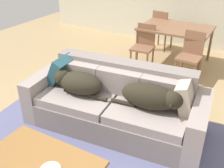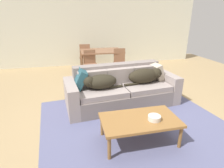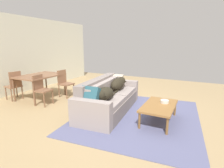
{
  "view_description": "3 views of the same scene",
  "coord_description": "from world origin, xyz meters",
  "px_view_note": "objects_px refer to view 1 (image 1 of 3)",
  "views": [
    {
      "loc": [
        1.42,
        -2.4,
        2.3
      ],
      "look_at": [
        -0.13,
        0.34,
        0.59
      ],
      "focal_mm": 42.87,
      "sensor_mm": 36.0,
      "label": 1
    },
    {
      "loc": [
        -1.07,
        -3.33,
        1.86
      ],
      "look_at": [
        -0.28,
        0.15,
        0.53
      ],
      "focal_mm": 29.63,
      "sensor_mm": 36.0,
      "label": 2
    },
    {
      "loc": [
        -3.93,
        -1.82,
        1.74
      ],
      "look_at": [
        -0.11,
        0.12,
        0.76
      ],
      "focal_mm": 28.27,
      "sensor_mm": 36.0,
      "label": 3
    }
  ],
  "objects_px": {
    "dining_chair_near_right": "(191,54)",
    "coffee_table": "(41,164)",
    "couch": "(116,104)",
    "throw_pillow_by_right_arm": "(186,97)",
    "dining_chair_near_left": "(144,44)",
    "dog_on_left_cushion": "(78,82)",
    "dining_table": "(176,30)",
    "dog_on_right_cushion": "(153,97)",
    "dining_chair_far_left": "(161,29)",
    "throw_pillow_by_left_arm": "(61,70)"
  },
  "relations": [
    {
      "from": "throw_pillow_by_left_arm",
      "to": "dining_chair_far_left",
      "type": "distance_m",
      "value": 3.11
    },
    {
      "from": "dog_on_right_cushion",
      "to": "coffee_table",
      "type": "xyz_separation_m",
      "value": [
        -0.62,
        -1.3,
        -0.27
      ]
    },
    {
      "from": "dog_on_left_cushion",
      "to": "dining_chair_near_left",
      "type": "relative_size",
      "value": 0.92
    },
    {
      "from": "dining_chair_near_right",
      "to": "dining_chair_far_left",
      "type": "bearing_deg",
      "value": 134.25
    },
    {
      "from": "throw_pillow_by_right_arm",
      "to": "dining_table",
      "type": "relative_size",
      "value": 0.27
    },
    {
      "from": "dining_chair_near_left",
      "to": "dining_chair_near_right",
      "type": "bearing_deg",
      "value": -5.75
    },
    {
      "from": "dining_chair_near_right",
      "to": "coffee_table",
      "type": "bearing_deg",
      "value": -96.25
    },
    {
      "from": "throw_pillow_by_left_arm",
      "to": "dining_chair_near_right",
      "type": "relative_size",
      "value": 0.46
    },
    {
      "from": "dog_on_right_cushion",
      "to": "dining_table",
      "type": "xyz_separation_m",
      "value": [
        -0.53,
        2.53,
        0.07
      ]
    },
    {
      "from": "dining_chair_far_left",
      "to": "coffee_table",
      "type": "bearing_deg",
      "value": 102.53
    },
    {
      "from": "throw_pillow_by_left_arm",
      "to": "throw_pillow_by_right_arm",
      "type": "xyz_separation_m",
      "value": [
        1.77,
        0.18,
        -0.01
      ]
    },
    {
      "from": "couch",
      "to": "dining_table",
      "type": "distance_m",
      "value": 2.5
    },
    {
      "from": "dog_on_left_cushion",
      "to": "dining_table",
      "type": "height_order",
      "value": "dining_table"
    },
    {
      "from": "dog_on_left_cushion",
      "to": "dining_chair_near_right",
      "type": "height_order",
      "value": "dining_chair_near_right"
    },
    {
      "from": "couch",
      "to": "throw_pillow_by_right_arm",
      "type": "relative_size",
      "value": 6.56
    },
    {
      "from": "coffee_table",
      "to": "dining_table",
      "type": "bearing_deg",
      "value": 88.62
    },
    {
      "from": "throw_pillow_by_left_arm",
      "to": "dining_table",
      "type": "distance_m",
      "value": 2.66
    },
    {
      "from": "coffee_table",
      "to": "dining_table",
      "type": "xyz_separation_m",
      "value": [
        0.09,
        3.83,
        0.33
      ]
    },
    {
      "from": "dog_on_right_cushion",
      "to": "dining_chair_far_left",
      "type": "bearing_deg",
      "value": 102.63
    },
    {
      "from": "couch",
      "to": "dog_on_right_cushion",
      "type": "height_order",
      "value": "couch"
    },
    {
      "from": "couch",
      "to": "dog_on_left_cushion",
      "type": "xyz_separation_m",
      "value": [
        -0.5,
        -0.16,
        0.28
      ]
    },
    {
      "from": "dog_on_right_cushion",
      "to": "throw_pillow_by_left_arm",
      "type": "bearing_deg",
      "value": 173.57
    },
    {
      "from": "throw_pillow_by_right_arm",
      "to": "dining_chair_near_right",
      "type": "bearing_deg",
      "value": 102.65
    },
    {
      "from": "throw_pillow_by_left_arm",
      "to": "throw_pillow_by_right_arm",
      "type": "relative_size",
      "value": 1.08
    },
    {
      "from": "dog_on_left_cushion",
      "to": "coffee_table",
      "type": "xyz_separation_m",
      "value": [
        0.41,
        -1.19,
        -0.25
      ]
    },
    {
      "from": "throw_pillow_by_left_arm",
      "to": "couch",
      "type": "bearing_deg",
      "value": 1.94
    },
    {
      "from": "dog_on_right_cushion",
      "to": "dining_chair_far_left",
      "type": "relative_size",
      "value": 0.97
    },
    {
      "from": "dog_on_left_cushion",
      "to": "dining_chair_far_left",
      "type": "distance_m",
      "value": 3.22
    },
    {
      "from": "throw_pillow_by_right_arm",
      "to": "dining_chair_near_right",
      "type": "height_order",
      "value": "dining_chair_near_right"
    },
    {
      "from": "throw_pillow_by_left_arm",
      "to": "dog_on_right_cushion",
      "type": "bearing_deg",
      "value": -0.72
    },
    {
      "from": "dog_on_right_cushion",
      "to": "dog_on_left_cushion",
      "type": "bearing_deg",
      "value": -179.27
    },
    {
      "from": "dining_chair_near_right",
      "to": "dining_chair_near_left",
      "type": "bearing_deg",
      "value": -178.64
    },
    {
      "from": "dog_on_right_cushion",
      "to": "dining_chair_far_left",
      "type": "distance_m",
      "value": 3.27
    },
    {
      "from": "dog_on_right_cushion",
      "to": "dining_chair_near_right",
      "type": "bearing_deg",
      "value": 85.54
    },
    {
      "from": "couch",
      "to": "throw_pillow_by_right_arm",
      "type": "xyz_separation_m",
      "value": [
        0.88,
        0.15,
        0.3
      ]
    },
    {
      "from": "dog_on_right_cushion",
      "to": "coffee_table",
      "type": "height_order",
      "value": "dog_on_right_cushion"
    },
    {
      "from": "dining_chair_far_left",
      "to": "dog_on_left_cushion",
      "type": "bearing_deg",
      "value": 97.28
    },
    {
      "from": "dining_table",
      "to": "dining_chair_near_left",
      "type": "xyz_separation_m",
      "value": [
        -0.45,
        -0.54,
        -0.21
      ]
    },
    {
      "from": "couch",
      "to": "dining_chair_near_left",
      "type": "bearing_deg",
      "value": 97.21
    },
    {
      "from": "coffee_table",
      "to": "dining_chair_far_left",
      "type": "height_order",
      "value": "dining_chair_far_left"
    },
    {
      "from": "couch",
      "to": "dining_chair_far_left",
      "type": "relative_size",
      "value": 2.71
    },
    {
      "from": "dog_on_right_cushion",
      "to": "dining_table",
      "type": "distance_m",
      "value": 2.58
    },
    {
      "from": "dining_chair_near_left",
      "to": "dining_chair_near_right",
      "type": "height_order",
      "value": "dining_chair_near_right"
    },
    {
      "from": "dining_table",
      "to": "dining_chair_far_left",
      "type": "xyz_separation_m",
      "value": [
        -0.5,
        0.58,
        -0.2
      ]
    },
    {
      "from": "throw_pillow_by_left_arm",
      "to": "dining_chair_near_left",
      "type": "height_order",
      "value": "dining_chair_near_left"
    },
    {
      "from": "dog_on_right_cushion",
      "to": "coffee_table",
      "type": "relative_size",
      "value": 0.76
    },
    {
      "from": "couch",
      "to": "coffee_table",
      "type": "distance_m",
      "value": 1.35
    },
    {
      "from": "dog_on_right_cushion",
      "to": "coffee_table",
      "type": "distance_m",
      "value": 1.47
    },
    {
      "from": "dining_chair_near_right",
      "to": "dining_chair_far_left",
      "type": "relative_size",
      "value": 0.97
    },
    {
      "from": "throw_pillow_by_right_arm",
      "to": "throw_pillow_by_left_arm",
      "type": "bearing_deg",
      "value": -174.3
    }
  ]
}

